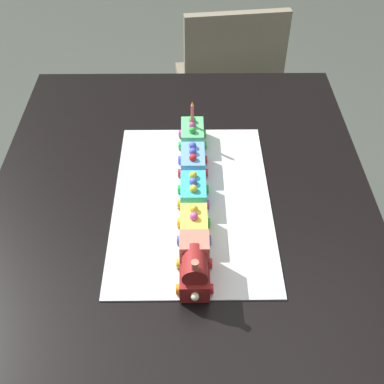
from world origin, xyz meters
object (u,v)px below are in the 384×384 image
cake_car_flatbed_mint_green (192,134)px  dining_table (182,249)px  cake_car_gondola_sky_blue (193,161)px  birthday_candle (192,112)px  cake_car_caboose_lemon (194,226)px  cake_car_tanker_turquoise (193,191)px  chair (227,88)px  cake_locomotive (194,265)px

cake_car_flatbed_mint_green → dining_table: bearing=174.4°
cake_car_gondola_sky_blue → birthday_candle: 0.14m
cake_car_caboose_lemon → cake_car_tanker_turquoise: same height
chair → cake_car_gondola_sky_blue: size_ratio=8.60×
dining_table → chair: (1.03, -0.19, -0.16)m
chair → cake_car_tanker_turquoise: 1.02m
cake_car_gondola_sky_blue → cake_locomotive: bearing=180.0°
dining_table → cake_car_flatbed_mint_green: 0.34m
cake_car_tanker_turquoise → cake_car_flatbed_mint_green: same height
cake_car_tanker_turquoise → cake_car_gondola_sky_blue: same height
cake_locomotive → cake_car_gondola_sky_blue: cake_locomotive is taller
dining_table → birthday_candle: 0.38m
dining_table → cake_car_gondola_sky_blue: cake_car_gondola_sky_blue is taller
cake_car_tanker_turquoise → birthday_candle: size_ratio=1.54×
cake_car_tanker_turquoise → cake_car_caboose_lemon: bearing=180.0°
cake_locomotive → cake_car_gondola_sky_blue: 0.37m
chair → cake_locomotive: bearing=75.5°
cake_locomotive → cake_car_tanker_turquoise: cake_locomotive is taller
birthday_candle → chair: bearing=-12.5°
cake_locomotive → cake_car_gondola_sky_blue: size_ratio=1.40×
chair → cake_car_flatbed_mint_green: bearing=70.6°
chair → cake_car_flatbed_mint_green: 0.80m
cake_car_gondola_sky_blue → birthday_candle: size_ratio=1.54×
dining_table → cake_car_flatbed_mint_green: (0.31, -0.03, 0.14)m
cake_car_tanker_turquoise → birthday_candle: birthday_candle is taller
dining_table → cake_car_caboose_lemon: cake_car_caboose_lemon is taller
cake_car_gondola_sky_blue → cake_car_flatbed_mint_green: bearing=0.0°
cake_car_caboose_lemon → cake_car_gondola_sky_blue: (0.24, 0.00, 0.00)m
dining_table → cake_locomotive: bearing=-170.3°
cake_car_tanker_turquoise → birthday_candle: (0.24, 0.00, 0.07)m
chair → birthday_candle: 0.83m
dining_table → chair: 1.06m
dining_table → birthday_candle: birthday_candle is taller
dining_table → cake_car_tanker_turquoise: cake_car_tanker_turquoise is taller
cake_car_gondola_sky_blue → cake_car_flatbed_mint_green: (0.12, 0.00, 0.00)m
cake_car_tanker_turquoise → cake_car_gondola_sky_blue: 0.12m
cake_car_caboose_lemon → cake_car_gondola_sky_blue: bearing=0.0°
cake_car_flatbed_mint_green → cake_car_tanker_turquoise: bearing=180.0°
cake_locomotive → cake_car_gondola_sky_blue: bearing=-0.0°
chair → cake_car_caboose_lemon: chair is taller
cake_car_gondola_sky_blue → cake_car_caboose_lemon: bearing=180.0°
cake_car_gondola_sky_blue → cake_car_flatbed_mint_green: 0.12m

